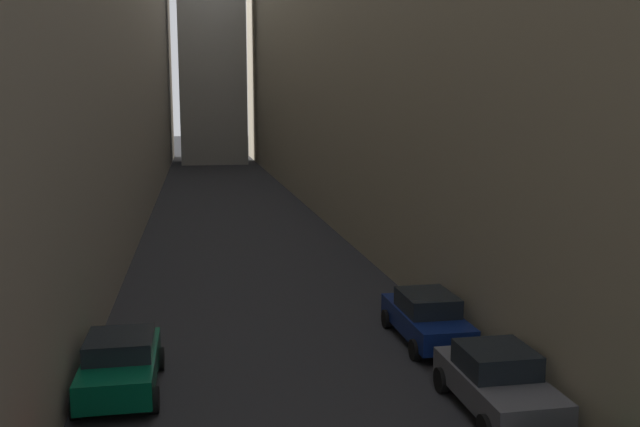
% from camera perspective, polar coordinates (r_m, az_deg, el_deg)
% --- Properties ---
extents(ground_plane, '(264.00, 264.00, 0.00)m').
position_cam_1_polar(ground_plane, '(46.90, -7.40, 0.13)').
color(ground_plane, '#232326').
extents(building_block_left, '(12.07, 108.00, 24.55)m').
position_cam_1_polar(building_block_left, '(49.43, -21.75, 14.31)').
color(building_block_left, gray).
rests_on(building_block_left, ground).
extents(building_block_right, '(12.19, 108.00, 23.29)m').
position_cam_1_polar(building_block_right, '(50.50, 5.85, 14.03)').
color(building_block_right, gray).
rests_on(building_block_right, ground).
extents(parked_car_left_third, '(1.97, 3.94, 1.49)m').
position_cam_1_polar(parked_car_left_third, '(17.99, -16.50, -12.05)').
color(parked_car_left_third, '#05472D').
rests_on(parked_car_left_third, ground).
extents(parked_car_right_third, '(1.97, 3.93, 1.54)m').
position_cam_1_polar(parked_car_right_third, '(16.77, 14.77, -13.52)').
color(parked_car_right_third, '#4C4C51').
rests_on(parked_car_right_third, ground).
extents(parked_car_right_far, '(1.88, 4.26, 1.53)m').
position_cam_1_polar(parked_car_right_far, '(21.07, 9.00, -8.64)').
color(parked_car_right_far, navy).
rests_on(parked_car_right_far, ground).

